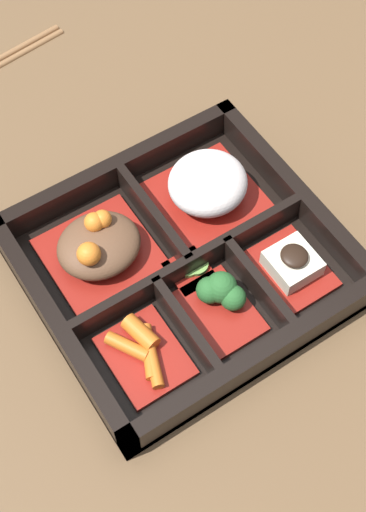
{
  "coord_description": "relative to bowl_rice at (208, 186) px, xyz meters",
  "views": [
    {
      "loc": [
        -0.17,
        -0.27,
        0.56
      ],
      "look_at": [
        0.0,
        0.0,
        0.03
      ],
      "focal_mm": 50.0,
      "sensor_mm": 36.0,
      "label": 1
    }
  ],
  "objects": [
    {
      "name": "bowl_tofu",
      "position": [
        0.02,
        -0.1,
        -0.01
      ],
      "size": [
        0.06,
        0.07,
        0.03
      ],
      "color": "maroon",
      "rests_on": "bento_base"
    },
    {
      "name": "bowl_greens",
      "position": [
        -0.05,
        -0.1,
        -0.01
      ],
      "size": [
        0.05,
        0.07,
        0.03
      ],
      "color": "maroon",
      "rests_on": "bento_base"
    },
    {
      "name": "bowl_stew",
      "position": [
        -0.12,
        -0.0,
        -0.0
      ],
      "size": [
        0.1,
        0.1,
        0.05
      ],
      "color": "maroon",
      "rests_on": "bento_base"
    },
    {
      "name": "bento_rim",
      "position": [
        -0.06,
        -0.05,
        -0.01
      ],
      "size": [
        0.26,
        0.24,
        0.04
      ],
      "color": "black",
      "rests_on": "ground_plane"
    },
    {
      "name": "bento_base",
      "position": [
        -0.06,
        -0.05,
        -0.03
      ],
      "size": [
        0.26,
        0.24,
        0.01
      ],
      "color": "black",
      "rests_on": "ground_plane"
    },
    {
      "name": "bowl_pickles",
      "position": [
        -0.05,
        -0.06,
        -0.02
      ],
      "size": [
        0.04,
        0.04,
        0.01
      ],
      "color": "maroon",
      "rests_on": "bento_base"
    },
    {
      "name": "bowl_carrots",
      "position": [
        -0.13,
        -0.1,
        -0.02
      ],
      "size": [
        0.06,
        0.07,
        0.02
      ],
      "color": "maroon",
      "rests_on": "bento_base"
    },
    {
      "name": "bowl_rice",
      "position": [
        0.0,
        0.0,
        0.0
      ],
      "size": [
        0.1,
        0.1,
        0.05
      ],
      "color": "maroon",
      "rests_on": "bento_base"
    },
    {
      "name": "ground_plane",
      "position": [
        -0.06,
        -0.05,
        -0.03
      ],
      "size": [
        3.0,
        3.0,
        0.0
      ],
      "primitive_type": "plane",
      "color": "brown"
    }
  ]
}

